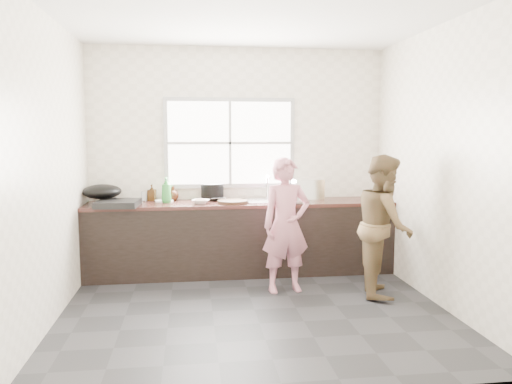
{
  "coord_description": "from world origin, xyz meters",
  "views": [
    {
      "loc": [
        -0.58,
        -4.54,
        1.66
      ],
      "look_at": [
        0.1,
        0.65,
        1.05
      ],
      "focal_mm": 35.0,
      "sensor_mm": 36.0,
      "label": 1
    }
  ],
  "objects": [
    {
      "name": "countertop",
      "position": [
        0.0,
        1.29,
        0.84
      ],
      "size": [
        3.6,
        0.64,
        0.04
      ],
      "primitive_type": "cube",
      "color": "#361B16",
      "rests_on": "cabinet"
    },
    {
      "name": "glass_jar",
      "position": [
        -1.14,
        1.52,
        0.92
      ],
      "size": [
        0.09,
        0.09,
        0.11
      ],
      "primitive_type": "cylinder",
      "rotation": [
        0.0,
        0.0,
        0.22
      ],
      "color": "silver",
      "rests_on": "countertop"
    },
    {
      "name": "bowl_mince",
      "position": [
        -0.47,
        1.18,
        0.89
      ],
      "size": [
        0.25,
        0.25,
        0.05
      ],
      "primitive_type": "imported",
      "rotation": [
        0.0,
        0.0,
        -0.29
      ],
      "color": "white",
      "rests_on": "countertop"
    },
    {
      "name": "bowl_held",
      "position": [
        0.64,
        1.08,
        0.89
      ],
      "size": [
        0.27,
        0.27,
        0.07
      ],
      "primitive_type": "imported",
      "rotation": [
        0.0,
        0.0,
        0.36
      ],
      "color": "white",
      "rests_on": "countertop"
    },
    {
      "name": "window_frame",
      "position": [
        -0.1,
        1.59,
        1.55
      ],
      "size": [
        1.6,
        0.05,
        1.1
      ],
      "primitive_type": "cube",
      "color": "#9EA0A5",
      "rests_on": "wall_back"
    },
    {
      "name": "woman",
      "position": [
        0.4,
        0.53,
        0.66
      ],
      "size": [
        0.52,
        0.38,
        1.33
      ],
      "primitive_type": "imported",
      "rotation": [
        0.0,
        0.0,
        0.14
      ],
      "color": "#CD7B8C",
      "rests_on": "floor"
    },
    {
      "name": "bowl_crabs",
      "position": [
        0.53,
        1.08,
        0.89
      ],
      "size": [
        0.23,
        0.23,
        0.07
      ],
      "primitive_type": "imported",
      "rotation": [
        0.0,
        0.0,
        -0.1
      ],
      "color": "white",
      "rests_on": "countertop"
    },
    {
      "name": "bottle_green",
      "position": [
        -0.87,
        1.32,
        1.01
      ],
      "size": [
        0.14,
        0.14,
        0.3
      ],
      "primitive_type": "imported",
      "rotation": [
        0.0,
        0.0,
        -0.2
      ],
      "color": "#2D8A37",
      "rests_on": "countertop"
    },
    {
      "name": "person_side",
      "position": [
        1.39,
        0.3,
        0.73
      ],
      "size": [
        0.71,
        0.82,
        1.45
      ],
      "primitive_type": "imported",
      "rotation": [
        0.0,
        0.0,
        1.31
      ],
      "color": "brown",
      "rests_on": "floor"
    },
    {
      "name": "wall_front",
      "position": [
        0.0,
        -1.6,
        1.35
      ],
      "size": [
        3.6,
        0.01,
        2.7
      ],
      "primitive_type": "cube",
      "color": "beige",
      "rests_on": "ground"
    },
    {
      "name": "wall_right",
      "position": [
        1.8,
        0.0,
        1.35
      ],
      "size": [
        0.01,
        3.2,
        2.7
      ],
      "primitive_type": "cube",
      "color": "beige",
      "rests_on": "ground"
    },
    {
      "name": "burner",
      "position": [
        -1.39,
        1.09,
        0.89
      ],
      "size": [
        0.48,
        0.48,
        0.07
      ],
      "primitive_type": "cube",
      "rotation": [
        0.0,
        0.0,
        -0.08
      ],
      "color": "black",
      "rests_on": "countertop"
    },
    {
      "name": "bottle_brown_tall",
      "position": [
        -1.05,
        1.52,
        0.95
      ],
      "size": [
        0.1,
        0.1,
        0.18
      ],
      "primitive_type": "imported",
      "rotation": [
        0.0,
        0.0,
        -0.22
      ],
      "color": "#3D250F",
      "rests_on": "countertop"
    },
    {
      "name": "cabinet",
      "position": [
        0.0,
        1.29,
        0.41
      ],
      "size": [
        3.6,
        0.62,
        0.82
      ],
      "primitive_type": "cube",
      "color": "black",
      "rests_on": "floor"
    },
    {
      "name": "faucet",
      "position": [
        0.35,
        1.49,
        1.01
      ],
      "size": [
        0.02,
        0.02,
        0.3
      ],
      "primitive_type": "cylinder",
      "color": "silver",
      "rests_on": "countertop"
    },
    {
      "name": "pot_lid_left",
      "position": [
        -1.43,
        1.35,
        0.87
      ],
      "size": [
        0.3,
        0.3,
        0.01
      ],
      "primitive_type": "cylinder",
      "rotation": [
        0.0,
        0.0,
        -0.33
      ],
      "color": "silver",
      "rests_on": "countertop"
    },
    {
      "name": "black_pot",
      "position": [
        -0.32,
        1.52,
        0.96
      ],
      "size": [
        0.32,
        0.32,
        0.2
      ],
      "primitive_type": "cylinder",
      "rotation": [
        0.0,
        0.0,
        -0.16
      ],
      "color": "black",
      "rests_on": "countertop"
    },
    {
      "name": "ceiling",
      "position": [
        0.0,
        0.0,
        2.71
      ],
      "size": [
        3.6,
        3.2,
        0.01
      ],
      "primitive_type": "cube",
      "color": "silver",
      "rests_on": "wall_back"
    },
    {
      "name": "cleaver",
      "position": [
        -0.26,
        1.34,
        0.9
      ],
      "size": [
        0.18,
        0.1,
        0.01
      ],
      "primitive_type": "cube",
      "rotation": [
        0.0,
        0.0,
        0.03
      ],
      "color": "silver",
      "rests_on": "cutting_board"
    },
    {
      "name": "bottle_brown_short",
      "position": [
        -0.8,
        1.52,
        0.94
      ],
      "size": [
        0.15,
        0.15,
        0.16
      ],
      "primitive_type": "imported",
      "rotation": [
        0.0,
        0.0,
        -0.26
      ],
      "color": "#3C1C0F",
      "rests_on": "countertop"
    },
    {
      "name": "sink",
      "position": [
        0.35,
        1.29,
        0.86
      ],
      "size": [
        0.55,
        0.45,
        0.02
      ],
      "primitive_type": "cube",
      "color": "silver",
      "rests_on": "countertop"
    },
    {
      "name": "wall_left",
      "position": [
        -1.8,
        0.0,
        1.35
      ],
      "size": [
        0.01,
        3.2,
        2.7
      ],
      "primitive_type": "cube",
      "color": "beige",
      "rests_on": "ground"
    },
    {
      "name": "cutting_board",
      "position": [
        -0.1,
        1.18,
        0.88
      ],
      "size": [
        0.44,
        0.44,
        0.04
      ],
      "primitive_type": "cylinder",
      "rotation": [
        0.0,
        0.0,
        -0.32
      ],
      "color": "black",
      "rests_on": "countertop"
    },
    {
      "name": "plate_food",
      "position": [
        -0.9,
        1.42,
        0.87
      ],
      "size": [
        0.24,
        0.24,
        0.02
      ],
      "primitive_type": "cylinder",
      "rotation": [
        0.0,
        0.0,
        0.09
      ],
      "color": "white",
      "rests_on": "countertop"
    },
    {
      "name": "dish_rack",
      "position": [
        0.81,
        1.29,
        0.99
      ],
      "size": [
        0.35,
        0.25,
        0.26
      ],
      "primitive_type": "cube",
      "rotation": [
        0.0,
        0.0,
        0.02
      ],
      "color": "white",
      "rests_on": "countertop"
    },
    {
      "name": "wall_back",
      "position": [
        0.0,
        1.6,
        1.35
      ],
      "size": [
        3.6,
        0.01,
        2.7
      ],
      "primitive_type": "cube",
      "color": "silver",
      "rests_on": "ground"
    },
    {
      "name": "wok",
      "position": [
        -1.6,
        1.33,
        1.0
      ],
      "size": [
        0.49,
        0.49,
        0.17
      ],
      "primitive_type": "ellipsoid",
      "rotation": [
        0.0,
        0.0,
        -0.14
      ],
      "color": "black",
      "rests_on": "burner"
    },
    {
      "name": "floor",
      "position": [
        0.0,
        0.0,
        -0.01
      ],
      "size": [
        3.6,
        3.2,
        0.01
      ],
      "primitive_type": "cube",
      "color": "#262628",
      "rests_on": "ground"
    },
    {
      "name": "window_glazing",
      "position": [
        -0.1,
        1.57,
        1.55
      ],
      "size": [
        1.5,
        0.01,
        1.0
      ],
      "primitive_type": "cube",
      "color": "white",
      "rests_on": "window_frame"
    },
    {
      "name": "pot_lid_right",
      "position": [
        -1.25,
        1.52,
        0.87
      ],
      "size": [
        0.28,
        0.28,
        0.01
      ],
      "primitive_type": "cylinder",
      "rotation": [
        0.0,
        0.0,
        0.14
      ],
      "color": "silver",
      "rests_on": "countertop"
    }
  ]
}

